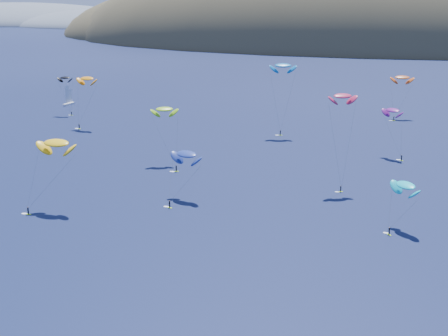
% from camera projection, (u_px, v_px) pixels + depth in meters
% --- Properties ---
extents(island, '(730.00, 300.00, 210.00)m').
position_uv_depth(island, '(386.00, 52.00, 607.88)').
color(island, '#3D3526').
rests_on(island, ground).
extents(headland, '(460.00, 250.00, 60.00)m').
position_uv_depth(headland, '(36.00, 24.00, 889.64)').
color(headland, slate).
rests_on(headland, ground).
extents(sailboat, '(8.30, 7.15, 10.19)m').
position_uv_depth(sailboat, '(69.00, 103.00, 294.48)').
color(sailboat, white).
rests_on(sailboat, ground).
extents(kitesurfer_1, '(9.74, 8.01, 21.92)m').
position_uv_depth(kitesurfer_1, '(87.00, 79.00, 244.59)').
color(kitesurfer_1, '#B9FF1C').
rests_on(kitesurfer_1, ground).
extents(kitesurfer_2, '(11.50, 10.57, 19.97)m').
position_uv_depth(kitesurfer_2, '(56.00, 143.00, 156.89)').
color(kitesurfer_2, '#B9FF1C').
rests_on(kitesurfer_2, ground).
extents(kitesurfer_3, '(12.09, 13.62, 19.58)m').
position_uv_depth(kitesurfer_3, '(164.00, 109.00, 196.90)').
color(kitesurfer_3, '#B9FF1C').
rests_on(kitesurfer_3, ground).
extents(kitesurfer_4, '(10.26, 6.49, 28.67)m').
position_uv_depth(kitesurfer_4, '(283.00, 66.00, 231.52)').
color(kitesurfer_4, '#B9FF1C').
rests_on(kitesurfer_4, ground).
extents(kitesurfer_5, '(8.73, 10.76, 12.95)m').
position_uv_depth(kitesurfer_5, '(406.00, 185.00, 144.98)').
color(kitesurfer_5, '#B9FF1C').
rests_on(kitesurfer_5, ground).
extents(kitesurfer_6, '(8.69, 10.76, 17.50)m').
position_uv_depth(kitesurfer_6, '(393.00, 110.00, 205.10)').
color(kitesurfer_6, '#B9FF1C').
rests_on(kitesurfer_6, ground).
extents(kitesurfer_9, '(8.76, 8.65, 28.22)m').
position_uv_depth(kitesurfer_9, '(343.00, 96.00, 170.15)').
color(kitesurfer_9, '#B9FF1C').
rests_on(kitesurfer_9, ground).
extents(kitesurfer_10, '(10.74, 14.09, 14.63)m').
position_uv_depth(kitesurfer_10, '(186.00, 154.00, 165.77)').
color(kitesurfer_10, '#B9FF1C').
rests_on(kitesurfer_10, ground).
extents(kitesurfer_11, '(9.79, 11.57, 19.65)m').
position_uv_depth(kitesurfer_11, '(402.00, 77.00, 263.40)').
color(kitesurfer_11, '#B9FF1C').
rests_on(kitesurfer_11, ground).
extents(kitesurfer_12, '(7.22, 4.20, 17.83)m').
position_uv_depth(kitesurfer_12, '(65.00, 78.00, 269.51)').
color(kitesurfer_12, '#B9FF1C').
rests_on(kitesurfer_12, ground).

